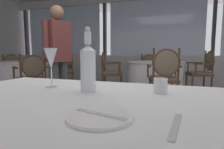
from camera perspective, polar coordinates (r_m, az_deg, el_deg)
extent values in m
plane|color=#47384C|center=(2.11, 0.77, -19.30)|extent=(13.37, 13.37, 0.00)
cube|color=beige|center=(5.72, 12.64, 1.51)|extent=(9.97, 0.12, 0.85)
cube|color=silver|center=(6.82, -14.84, 12.69)|extent=(2.75, 0.02, 1.63)
cube|color=#333338|center=(7.77, -24.80, 11.55)|extent=(0.08, 0.14, 1.63)
cube|color=silver|center=(5.76, 12.98, 13.90)|extent=(2.75, 0.02, 1.63)
cube|color=#333338|center=(6.10, -2.23, 13.65)|extent=(0.08, 0.14, 1.63)
cube|color=#333338|center=(5.80, 28.94, 13.20)|extent=(0.08, 0.14, 1.63)
cube|color=white|center=(0.83, -10.03, -7.50)|extent=(1.47, 0.90, 0.02)
cylinder|color=white|center=(0.57, -3.63, -12.67)|extent=(0.20, 0.20, 0.01)
cube|color=silver|center=(0.57, -3.63, -12.17)|extent=(0.18, 0.06, 0.00)
cube|color=silver|center=(0.53, 18.94, -14.68)|extent=(0.04, 0.19, 0.00)
cylinder|color=white|center=(0.93, -7.35, 1.00)|extent=(0.08, 0.08, 0.20)
cone|color=white|center=(0.93, -7.46, 8.21)|extent=(0.08, 0.08, 0.03)
cylinder|color=white|center=(0.93, -7.50, 10.98)|extent=(0.03, 0.03, 0.06)
sphere|color=silver|center=(0.93, -7.54, 13.55)|extent=(0.03, 0.03, 0.03)
cylinder|color=white|center=(1.10, -18.01, -3.66)|extent=(0.06, 0.06, 0.00)
cylinder|color=white|center=(1.09, -18.11, -0.98)|extent=(0.01, 0.01, 0.10)
cone|color=white|center=(1.08, -18.31, 4.66)|extent=(0.07, 0.07, 0.12)
cylinder|color=white|center=(0.92, 14.69, -3.30)|extent=(0.07, 0.07, 0.07)
cylinder|color=white|center=(4.29, 13.16, 3.80)|extent=(1.25, 1.25, 0.02)
cylinder|color=white|center=(4.32, 13.03, -1.05)|extent=(1.21, 1.21, 0.71)
cube|color=brown|center=(5.26, 11.51, 1.10)|extent=(0.56, 0.56, 0.05)
cube|color=#75664C|center=(5.26, 11.53, 1.57)|extent=(0.51, 0.51, 0.04)
cylinder|color=brown|center=(5.12, 13.95, -1.65)|extent=(0.04, 0.04, 0.40)
cylinder|color=brown|center=(5.07, 9.48, -1.62)|extent=(0.04, 0.04, 0.40)
cylinder|color=brown|center=(5.51, 13.27, -1.05)|extent=(0.04, 0.04, 0.40)
cylinder|color=brown|center=(5.47, 9.13, -1.02)|extent=(0.04, 0.04, 0.40)
cylinder|color=brown|center=(5.47, 13.41, 3.88)|extent=(0.04, 0.04, 0.45)
cylinder|color=brown|center=(5.43, 9.22, 3.95)|extent=(0.04, 0.04, 0.45)
ellipsoid|color=#75664C|center=(5.46, 11.31, 4.16)|extent=(0.39, 0.14, 0.38)
torus|color=brown|center=(5.46, 11.31, 4.16)|extent=(0.39, 0.13, 0.39)
cube|color=brown|center=(5.26, 14.31, 3.70)|extent=(0.12, 0.37, 0.03)
cylinder|color=brown|center=(5.13, 14.54, 2.39)|extent=(0.03, 0.03, 0.22)
cube|color=brown|center=(5.20, 8.86, 3.79)|extent=(0.12, 0.37, 0.03)
cylinder|color=brown|center=(5.07, 8.96, 2.47)|extent=(0.03, 0.03, 0.22)
cube|color=brown|center=(4.28, 0.15, 0.26)|extent=(0.56, 0.56, 0.05)
cube|color=#75664C|center=(4.27, 0.15, 0.83)|extent=(0.51, 0.51, 0.04)
cylinder|color=brown|center=(4.49, 2.89, -2.47)|extent=(0.04, 0.04, 0.42)
cylinder|color=brown|center=(4.10, 2.73, -3.35)|extent=(0.04, 0.04, 0.42)
cylinder|color=brown|center=(4.52, -2.18, -2.40)|extent=(0.04, 0.04, 0.42)
cylinder|color=brown|center=(4.13, -2.83, -3.28)|extent=(0.04, 0.04, 0.42)
cylinder|color=brown|center=(4.47, -2.21, 3.87)|extent=(0.04, 0.04, 0.47)
cylinder|color=brown|center=(4.08, -2.87, 3.59)|extent=(0.04, 0.04, 0.47)
ellipsoid|color=#75664C|center=(4.27, -2.73, 4.05)|extent=(0.14, 0.39, 0.39)
torus|color=brown|center=(4.27, -2.73, 4.05)|extent=(0.13, 0.40, 0.41)
cube|color=brown|center=(4.50, 0.65, 3.71)|extent=(0.37, 0.12, 0.03)
cylinder|color=brown|center=(4.50, 2.44, 2.30)|extent=(0.03, 0.03, 0.22)
cube|color=brown|center=(4.00, 0.16, 3.34)|extent=(0.37, 0.12, 0.03)
cylinder|color=brown|center=(4.00, 2.18, 1.76)|extent=(0.03, 0.03, 0.22)
cube|color=brown|center=(3.37, 15.47, -1.63)|extent=(0.56, 0.56, 0.05)
cube|color=#75664C|center=(3.36, 15.49, -0.90)|extent=(0.51, 0.51, 0.04)
cylinder|color=brown|center=(3.57, 11.58, -4.95)|extent=(0.04, 0.04, 0.43)
cylinder|color=brown|center=(3.64, 17.86, -4.91)|extent=(0.04, 0.04, 0.43)
cylinder|color=brown|center=(3.18, 12.46, -6.39)|extent=(0.04, 0.04, 0.43)
cylinder|color=brown|center=(3.26, 19.48, -6.30)|extent=(0.04, 0.04, 0.43)
cylinder|color=brown|center=(3.11, 12.70, 3.13)|extent=(0.04, 0.04, 0.53)
cylinder|color=brown|center=(3.19, 19.85, 2.99)|extent=(0.04, 0.04, 0.53)
ellipsoid|color=#75664C|center=(3.13, 16.39, 3.53)|extent=(0.39, 0.14, 0.44)
torus|color=brown|center=(3.13, 16.39, 3.53)|extent=(0.45, 0.14, 0.45)
cube|color=brown|center=(3.32, 11.30, 2.63)|extent=(0.12, 0.37, 0.03)
cylinder|color=brown|center=(3.47, 10.98, 0.98)|extent=(0.03, 0.03, 0.22)
cube|color=brown|center=(3.42, 19.66, 2.48)|extent=(0.12, 0.37, 0.03)
cylinder|color=brown|center=(3.56, 19.01, 0.88)|extent=(0.03, 0.03, 0.22)
cube|color=brown|center=(4.55, 25.16, 0.05)|extent=(0.56, 0.56, 0.05)
cube|color=#75664C|center=(4.55, 25.19, 0.59)|extent=(0.51, 0.51, 0.04)
cylinder|color=brown|center=(4.33, 23.45, -3.34)|extent=(0.04, 0.04, 0.42)
cylinder|color=brown|center=(4.71, 21.89, -2.51)|extent=(0.04, 0.04, 0.42)
cylinder|color=brown|center=(4.48, 28.31, -3.28)|extent=(0.04, 0.04, 0.42)
cylinder|color=brown|center=(4.84, 26.42, -2.49)|extent=(0.04, 0.04, 0.42)
cylinder|color=brown|center=(4.43, 28.68, 3.29)|extent=(0.04, 0.04, 0.50)
cylinder|color=brown|center=(4.79, 26.73, 3.59)|extent=(0.04, 0.04, 0.50)
ellipsoid|color=#75664C|center=(4.61, 27.86, 3.75)|extent=(0.14, 0.39, 0.42)
torus|color=brown|center=(4.61, 27.86, 3.75)|extent=(0.14, 0.43, 0.43)
cube|color=brown|center=(4.30, 26.24, 2.92)|extent=(0.37, 0.12, 0.03)
cylinder|color=brown|center=(4.25, 24.40, 1.49)|extent=(0.03, 0.03, 0.22)
cube|color=brown|center=(4.76, 24.03, 3.33)|extent=(0.37, 0.12, 0.03)
cylinder|color=brown|center=(4.73, 22.36, 2.04)|extent=(0.03, 0.03, 0.22)
cylinder|color=white|center=(4.57, -26.48, 3.44)|extent=(1.21, 1.21, 0.02)
cylinder|color=white|center=(4.60, -26.25, -1.11)|extent=(1.17, 1.17, 0.71)
cube|color=brown|center=(4.85, -15.25, 0.62)|extent=(0.64, 0.64, 0.05)
cube|color=#75664C|center=(4.84, -15.26, 1.13)|extent=(0.59, 0.59, 0.04)
cylinder|color=brown|center=(4.62, -16.56, -2.57)|extent=(0.04, 0.04, 0.41)
cylinder|color=brown|center=(4.99, -18.14, -1.95)|extent=(0.04, 0.04, 0.41)
cylinder|color=brown|center=(4.77, -12.05, -2.16)|extent=(0.04, 0.04, 0.41)
cylinder|color=brown|center=(5.13, -13.91, -1.59)|extent=(0.04, 0.04, 0.41)
cylinder|color=brown|center=(4.72, -12.19, 3.69)|extent=(0.04, 0.04, 0.47)
cylinder|color=brown|center=(5.09, -14.06, 3.85)|extent=(0.04, 0.04, 0.47)
ellipsoid|color=#75664C|center=(4.91, -13.01, 4.05)|extent=(0.35, 0.26, 0.39)
torus|color=brown|center=(4.91, -13.01, 4.05)|extent=(0.35, 0.26, 0.40)
cube|color=brown|center=(4.59, -14.43, 3.39)|extent=(0.24, 0.32, 0.03)
cylinder|color=brown|center=(4.54, -16.04, 1.92)|extent=(0.03, 0.03, 0.22)
cube|color=brown|center=(5.05, -16.58, 3.61)|extent=(0.24, 0.32, 0.03)
cylinder|color=brown|center=(5.01, -18.05, 2.27)|extent=(0.03, 0.03, 0.22)
cube|color=brown|center=(5.52, -28.06, 0.68)|extent=(0.64, 0.64, 0.05)
cube|color=#75664C|center=(5.52, -28.09, 1.13)|extent=(0.59, 0.59, 0.04)
cylinder|color=brown|center=(5.38, -25.51, -1.72)|extent=(0.04, 0.04, 0.40)
cylinder|color=brown|center=(5.32, -29.73, -2.04)|extent=(0.04, 0.04, 0.40)
cylinder|color=brown|center=(5.77, -26.28, -1.23)|extent=(0.04, 0.04, 0.40)
cylinder|color=brown|center=(5.72, -30.22, -1.52)|extent=(0.04, 0.04, 0.40)
cylinder|color=brown|center=(5.73, -26.53, 3.46)|extent=(0.04, 0.04, 0.45)
cylinder|color=brown|center=(5.68, -30.50, 3.22)|extent=(0.04, 0.04, 0.45)
ellipsoid|color=#75664C|center=(5.71, -28.54, 3.57)|extent=(0.26, 0.35, 0.38)
torus|color=brown|center=(5.71, -28.54, 3.57)|extent=(0.25, 0.34, 0.39)
cube|color=brown|center=(5.53, -25.61, 3.37)|extent=(0.32, 0.24, 0.03)
cylinder|color=brown|center=(5.39, -25.26, 2.15)|extent=(0.03, 0.03, 0.22)
cube|color=brown|center=(5.45, -30.77, 3.05)|extent=(0.32, 0.24, 0.03)
cylinder|color=brown|center=(5.32, -30.54, 1.80)|extent=(0.03, 0.03, 0.22)
cube|color=brown|center=(3.67, -23.62, -1.67)|extent=(0.64, 0.64, 0.05)
cube|color=#75664C|center=(3.67, -23.65, -1.01)|extent=(0.59, 0.59, 0.04)
cylinder|color=brown|center=(3.86, -27.03, -4.85)|extent=(0.04, 0.04, 0.40)
cylinder|color=brown|center=(3.95, -21.29, -4.35)|extent=(0.04, 0.04, 0.40)
cylinder|color=brown|center=(3.48, -25.92, -6.01)|extent=(0.04, 0.04, 0.40)
cylinder|color=brown|center=(3.57, -19.58, -5.41)|extent=(0.04, 0.04, 0.40)
cylinder|color=brown|center=(3.41, -26.33, 1.79)|extent=(0.04, 0.04, 0.45)
cylinder|color=brown|center=(3.50, -19.88, 2.20)|extent=(0.04, 0.04, 0.45)
ellipsoid|color=#75664C|center=(3.44, -23.02, 2.35)|extent=(0.26, 0.35, 0.37)
torus|color=brown|center=(3.44, -23.02, 2.35)|extent=(0.25, 0.34, 0.39)
cube|color=brown|center=(3.62, -27.73, 1.91)|extent=(0.32, 0.24, 0.03)
cylinder|color=brown|center=(3.77, -27.97, 0.38)|extent=(0.03, 0.03, 0.22)
cube|color=brown|center=(3.73, -20.12, 2.39)|extent=(0.32, 0.24, 0.03)
cylinder|color=brown|center=(3.87, -20.65, 0.88)|extent=(0.03, 0.03, 0.22)
cylinder|color=#424C42|center=(3.03, -14.62, -3.59)|extent=(0.13, 0.13, 0.79)
cylinder|color=#424C42|center=(2.92, -17.22, -4.08)|extent=(0.13, 0.13, 0.79)
cube|color=brown|center=(2.93, -16.33, 9.61)|extent=(0.28, 0.40, 0.59)
sphere|color=#9E7051|center=(2.99, -16.61, 17.86)|extent=(0.20, 0.20, 0.20)
cylinder|color=brown|center=(3.08, -13.21, 10.10)|extent=(0.09, 0.09, 0.50)
cylinder|color=brown|center=(2.79, -19.81, 10.26)|extent=(0.09, 0.09, 0.50)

